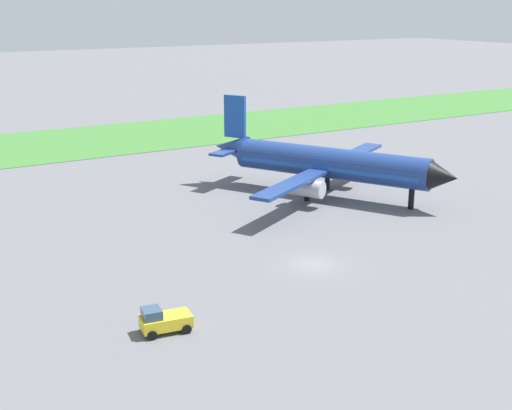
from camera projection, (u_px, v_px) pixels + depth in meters
ground_plane at (313, 264)px, 62.90m from camera, size 600.00×600.00×0.00m
grass_taxiway_strip at (83, 141)px, 118.04m from camera, size 360.00×28.00×0.08m
airplane_midfield_jet at (326, 163)px, 83.75m from camera, size 29.50×29.46×11.48m
pushback_tug_midfield at (163, 320)px, 49.76m from camera, size 3.82×2.50×1.95m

